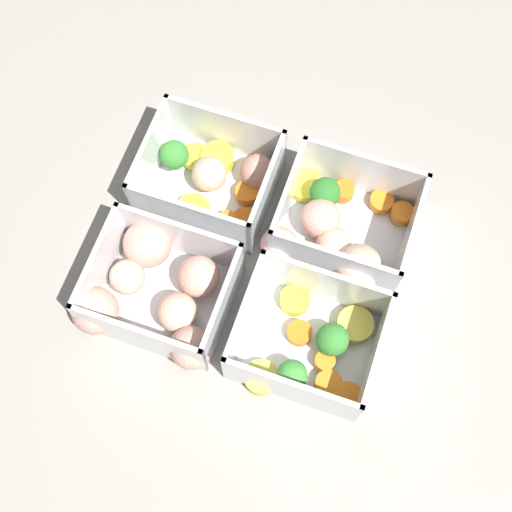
{
  "coord_description": "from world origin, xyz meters",
  "views": [
    {
      "loc": [
        0.09,
        -0.26,
        0.73
      ],
      "look_at": [
        0.0,
        0.0,
        0.03
      ],
      "focal_mm": 50.0,
      "sensor_mm": 36.0,
      "label": 1
    }
  ],
  "objects_px": {
    "container_near_left": "(156,291)",
    "container_far_left": "(213,176)",
    "container_far_right": "(336,231)",
    "container_near_right": "(311,344)"
  },
  "relations": [
    {
      "from": "container_near_right",
      "to": "container_far_right",
      "type": "height_order",
      "value": "same"
    },
    {
      "from": "container_near_right",
      "to": "container_far_left",
      "type": "bearing_deg",
      "value": 137.77
    },
    {
      "from": "container_near_left",
      "to": "container_near_right",
      "type": "xyz_separation_m",
      "value": [
        0.17,
        0.0,
        -0.0
      ]
    },
    {
      "from": "container_near_left",
      "to": "container_far_left",
      "type": "height_order",
      "value": "same"
    },
    {
      "from": "container_near_left",
      "to": "container_far_left",
      "type": "relative_size",
      "value": 1.13
    },
    {
      "from": "container_near_right",
      "to": "container_far_right",
      "type": "relative_size",
      "value": 0.91
    },
    {
      "from": "container_near_right",
      "to": "container_far_right",
      "type": "xyz_separation_m",
      "value": [
        -0.01,
        0.13,
        0.0
      ]
    },
    {
      "from": "container_far_left",
      "to": "container_far_right",
      "type": "height_order",
      "value": "same"
    },
    {
      "from": "container_near_left",
      "to": "container_far_right",
      "type": "height_order",
      "value": "same"
    },
    {
      "from": "container_near_left",
      "to": "container_far_right",
      "type": "xyz_separation_m",
      "value": [
        0.16,
        0.13,
        -0.0
      ]
    }
  ]
}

